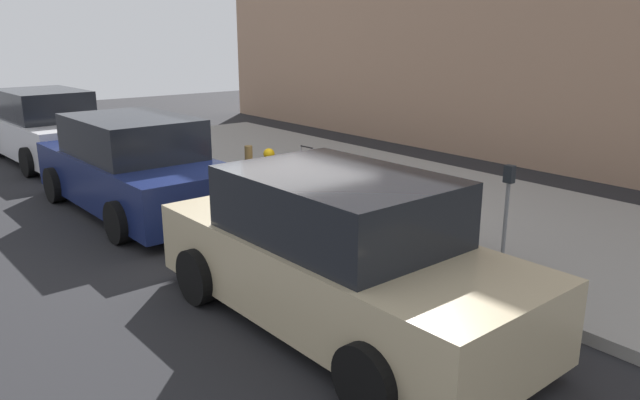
# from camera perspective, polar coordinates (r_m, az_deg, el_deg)

# --- Properties ---
(ground_plane) EXTENTS (40.00, 40.00, 0.00)m
(ground_plane) POSITION_cam_1_polar(r_m,az_deg,el_deg) (10.03, -4.09, -1.75)
(ground_plane) COLOR black
(sidewalk_curb) EXTENTS (18.00, 5.00, 0.14)m
(sidewalk_curb) POSITION_cam_1_polar(r_m,az_deg,el_deg) (11.55, 6.16, 0.90)
(sidewalk_curb) COLOR gray
(sidewalk_curb) RESTS_ON ground_plane
(suitcase_black_0) EXTENTS (0.44, 0.21, 0.93)m
(suitcase_black_0) POSITION_cam_1_polar(r_m,az_deg,el_deg) (8.26, 10.97, -2.17)
(suitcase_black_0) COLOR black
(suitcase_black_0) RESTS_ON sidewalk_curb
(suitcase_navy_1) EXTENTS (0.47, 0.24, 0.75)m
(suitcase_navy_1) POSITION_cam_1_polar(r_m,az_deg,el_deg) (8.59, 8.39, -1.47)
(suitcase_navy_1) COLOR navy
(suitcase_navy_1) RESTS_ON sidewalk_curb
(suitcase_red_2) EXTENTS (0.40, 0.25, 0.67)m
(suitcase_red_2) POSITION_cam_1_polar(r_m,az_deg,el_deg) (9.00, 6.62, -0.88)
(suitcase_red_2) COLOR red
(suitcase_red_2) RESTS_ON sidewalk_curb
(suitcase_teal_3) EXTENTS (0.39, 0.23, 1.01)m
(suitcase_teal_3) POSITION_cam_1_polar(r_m,az_deg,el_deg) (9.28, 4.59, -0.04)
(suitcase_teal_3) COLOR #0F606B
(suitcase_teal_3) RESTS_ON sidewalk_curb
(suitcase_olive_4) EXTENTS (0.44, 0.22, 0.81)m
(suitcase_olive_4) POSITION_cam_1_polar(r_m,az_deg,el_deg) (9.59, 2.37, 0.17)
(suitcase_olive_4) COLOR #59601E
(suitcase_olive_4) RESTS_ON sidewalk_curb
(suitcase_silver_5) EXTENTS (0.47, 0.26, 0.63)m
(suitcase_silver_5) POSITION_cam_1_polar(r_m,az_deg,el_deg) (9.98, 0.52, 0.75)
(suitcase_silver_5) COLOR #9EA0A8
(suitcase_silver_5) RESTS_ON sidewalk_curb
(suitcase_maroon_6) EXTENTS (0.38, 0.24, 1.00)m
(suitcase_maroon_6) POSITION_cam_1_polar(r_m,az_deg,el_deg) (10.31, -1.23, 1.72)
(suitcase_maroon_6) COLOR maroon
(suitcase_maroon_6) RESTS_ON sidewalk_curb
(suitcase_black_7) EXTENTS (0.46, 0.28, 0.77)m
(suitcase_black_7) POSITION_cam_1_polar(r_m,az_deg,el_deg) (10.73, -2.52, 1.80)
(suitcase_black_7) COLOR black
(suitcase_black_7) RESTS_ON sidewalk_curb
(fire_hydrant) EXTENTS (0.39, 0.21, 0.78)m
(fire_hydrant) POSITION_cam_1_polar(r_m,az_deg,el_deg) (11.23, -4.82, 3.03)
(fire_hydrant) COLOR #D89E0C
(fire_hydrant) RESTS_ON sidewalk_curb
(bollard_post) EXTENTS (0.15, 0.15, 0.78)m
(bollard_post) POSITION_cam_1_polar(r_m,az_deg,el_deg) (11.55, -6.74, 3.22)
(bollard_post) COLOR brown
(bollard_post) RESTS_ON sidewalk_curb
(parking_meter) EXTENTS (0.12, 0.09, 1.27)m
(parking_meter) POSITION_cam_1_polar(r_m,az_deg,el_deg) (7.86, 17.29, -0.00)
(parking_meter) COLOR slate
(parking_meter) RESTS_ON sidewalk_curb
(parked_car_beige_0) EXTENTS (4.48, 2.06, 1.63)m
(parked_car_beige_0) POSITION_cam_1_polar(r_m,az_deg,el_deg) (6.25, 1.60, -5.24)
(parked_car_beige_0) COLOR tan
(parked_car_beige_0) RESTS_ON ground_plane
(parked_car_navy_1) EXTENTS (4.72, 2.13, 1.63)m
(parked_car_navy_1) POSITION_cam_1_polar(r_m,az_deg,el_deg) (10.75, -17.20, 2.98)
(parked_car_navy_1) COLOR #141E4C
(parked_car_navy_1) RESTS_ON ground_plane
(parked_car_white_2) EXTENTS (4.68, 2.17, 1.68)m
(parked_car_white_2) POSITION_cam_1_polar(r_m,az_deg,el_deg) (15.77, -24.50, 6.19)
(parked_car_white_2) COLOR silver
(parked_car_white_2) RESTS_ON ground_plane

